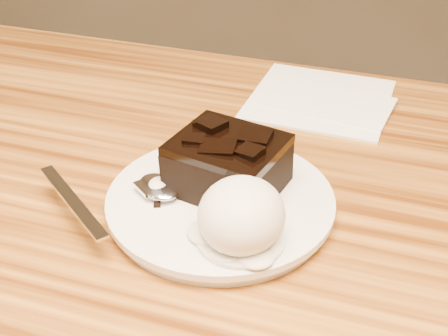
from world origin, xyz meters
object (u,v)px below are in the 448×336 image
(brownie, at_px, (228,167))
(napkin, at_px, (320,98))
(ice_cream_scoop, at_px, (241,215))
(spoon, at_px, (159,188))
(plate, at_px, (220,204))

(brownie, height_order, napkin, brownie)
(brownie, height_order, ice_cream_scoop, ice_cream_scoop)
(ice_cream_scoop, xyz_separation_m, spoon, (-0.09, 0.04, -0.02))
(plate, height_order, napkin, plate)
(plate, distance_m, ice_cream_scoop, 0.07)
(plate, bearing_deg, brownie, 83.77)
(spoon, bearing_deg, plate, -39.86)
(plate, relative_size, brownie, 2.22)
(ice_cream_scoop, bearing_deg, napkin, 88.31)
(brownie, xyz_separation_m, napkin, (0.04, 0.23, -0.03))
(plate, xyz_separation_m, brownie, (0.00, 0.02, 0.03))
(brownie, height_order, spoon, brownie)
(brownie, bearing_deg, plate, -96.23)
(napkin, bearing_deg, brownie, -100.30)
(plate, relative_size, spoon, 1.11)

